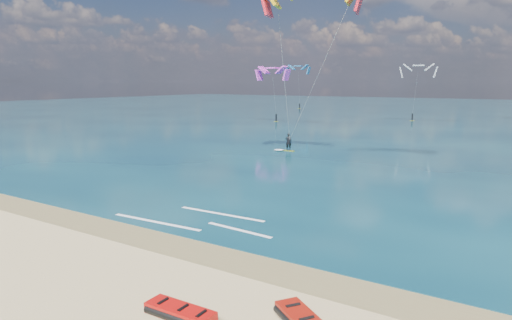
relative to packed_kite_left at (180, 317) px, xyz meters
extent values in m
plane|color=tan|center=(-5.54, 41.86, 0.00)|extent=(320.00, 320.00, 0.00)
cube|color=brown|center=(-5.54, 4.86, 0.00)|extent=(320.00, 2.40, 0.01)
cube|color=#0B2B3D|center=(-5.54, 105.86, 0.02)|extent=(320.00, 200.00, 0.04)
cube|color=#BCD619|center=(-14.02, 33.16, 0.07)|extent=(1.45, 0.55, 0.06)
imported|color=black|center=(-14.02, 33.16, 1.04)|extent=(0.80, 0.66, 1.88)
cylinder|color=black|center=(-13.70, 32.85, 1.31)|extent=(0.58, 0.09, 0.04)
cube|color=white|center=(-7.86, 6.86, 0.04)|extent=(5.92, 0.56, 0.01)
cube|color=white|center=(-3.32, 8.16, 0.04)|extent=(4.06, 0.53, 0.01)
cube|color=white|center=(-5.78, 9.96, 0.04)|extent=(5.65, 0.45, 0.01)
camera|label=1|loc=(9.40, -10.21, 7.53)|focal=32.00mm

